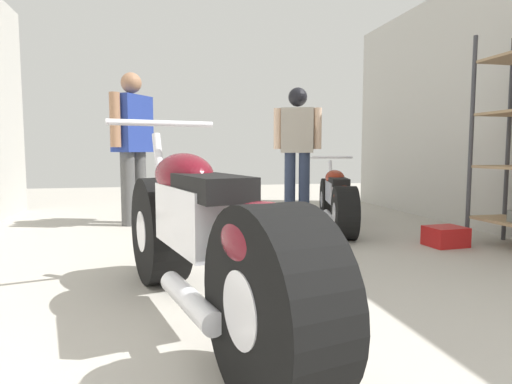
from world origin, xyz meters
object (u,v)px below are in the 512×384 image
mechanic_with_helmet (297,137)px  red_toolbox (445,236)px  motorcycle_maroon_cruiser (201,239)px  motorcycle_black_naked (337,200)px  mechanic_in_blue (133,140)px

mechanic_with_helmet → red_toolbox: bearing=-77.8°
motorcycle_maroon_cruiser → motorcycle_black_naked: motorcycle_maroon_cruiser is taller
motorcycle_maroon_cruiser → motorcycle_black_naked: size_ratio=1.32×
mechanic_in_blue → red_toolbox: (2.86, -1.87, -0.92)m
motorcycle_black_naked → red_toolbox: size_ratio=5.21×
motorcycle_maroon_cruiser → red_toolbox: 2.76m
motorcycle_maroon_cruiser → red_toolbox: motorcycle_maroon_cruiser is taller
motorcycle_maroon_cruiser → mechanic_with_helmet: bearing=66.2°
mechanic_in_blue → motorcycle_black_naked: bearing=-20.7°
motorcycle_black_naked → red_toolbox: 1.24m
mechanic_with_helmet → motorcycle_maroon_cruiser: bearing=-113.8°
motorcycle_maroon_cruiser → mechanic_in_blue: size_ratio=1.28×
mechanic_with_helmet → mechanic_in_blue: bearing=-160.6°
red_toolbox → mechanic_with_helmet: bearing=102.2°
mechanic_in_blue → mechanic_with_helmet: size_ratio=0.99×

